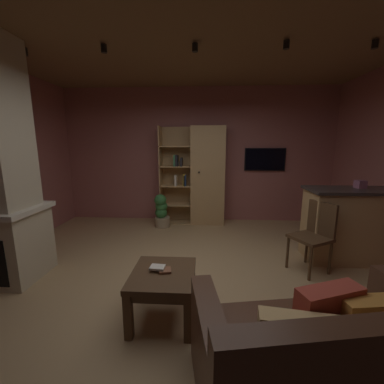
{
  "coord_description": "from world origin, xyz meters",
  "views": [
    {
      "loc": [
        0.17,
        -2.67,
        1.64
      ],
      "look_at": [
        0.0,
        0.4,
        1.05
      ],
      "focal_mm": 22.64,
      "sensor_mm": 36.0,
      "label": 1
    }
  ],
  "objects_px": {
    "table_book_1": "(157,267)",
    "dining_chair": "(315,232)",
    "wall_mounted_tv": "(265,159)",
    "table_book_0": "(165,270)",
    "potted_floor_plant": "(161,211)",
    "coffee_table": "(163,281)",
    "leather_couch": "(327,361)",
    "bookshelf_cabinet": "(203,176)",
    "kitchen_bar_counter": "(362,225)",
    "tissue_box": "(360,184)"
  },
  "relations": [
    {
      "from": "leather_couch",
      "to": "coffee_table",
      "type": "xyz_separation_m",
      "value": [
        -1.17,
        0.73,
        0.07
      ]
    },
    {
      "from": "tissue_box",
      "to": "potted_floor_plant",
      "type": "bearing_deg",
      "value": 158.37
    },
    {
      "from": "kitchen_bar_counter",
      "to": "wall_mounted_tv",
      "type": "bearing_deg",
      "value": 118.46
    },
    {
      "from": "bookshelf_cabinet",
      "to": "coffee_table",
      "type": "distance_m",
      "value": 3.05
    },
    {
      "from": "leather_couch",
      "to": "wall_mounted_tv",
      "type": "distance_m",
      "value": 4.07
    },
    {
      "from": "dining_chair",
      "to": "potted_floor_plant",
      "type": "bearing_deg",
      "value": 145.11
    },
    {
      "from": "table_book_1",
      "to": "leather_couch",
      "type": "bearing_deg",
      "value": -31.58
    },
    {
      "from": "wall_mounted_tv",
      "to": "potted_floor_plant",
      "type": "bearing_deg",
      "value": -166.15
    },
    {
      "from": "kitchen_bar_counter",
      "to": "dining_chair",
      "type": "bearing_deg",
      "value": -157.38
    },
    {
      "from": "leather_couch",
      "to": "dining_chair",
      "type": "bearing_deg",
      "value": 69.45
    },
    {
      "from": "potted_floor_plant",
      "to": "leather_couch",
      "type": "bearing_deg",
      "value": -63.66
    },
    {
      "from": "potted_floor_plant",
      "to": "dining_chair",
      "type": "bearing_deg",
      "value": -34.89
    },
    {
      "from": "kitchen_bar_counter",
      "to": "leather_couch",
      "type": "distance_m",
      "value": 2.55
    },
    {
      "from": "leather_couch",
      "to": "wall_mounted_tv",
      "type": "xyz_separation_m",
      "value": [
        0.47,
        3.9,
        1.04
      ]
    },
    {
      "from": "bookshelf_cabinet",
      "to": "coffee_table",
      "type": "relative_size",
      "value": 3.16
    },
    {
      "from": "dining_chair",
      "to": "wall_mounted_tv",
      "type": "relative_size",
      "value": 1.09
    },
    {
      "from": "tissue_box",
      "to": "wall_mounted_tv",
      "type": "relative_size",
      "value": 0.14
    },
    {
      "from": "table_book_1",
      "to": "dining_chair",
      "type": "xyz_separation_m",
      "value": [
        1.88,
        1.0,
        0.02
      ]
    },
    {
      "from": "bookshelf_cabinet",
      "to": "leather_couch",
      "type": "bearing_deg",
      "value": -77.33
    },
    {
      "from": "table_book_1",
      "to": "dining_chair",
      "type": "height_order",
      "value": "dining_chair"
    },
    {
      "from": "wall_mounted_tv",
      "to": "kitchen_bar_counter",
      "type": "bearing_deg",
      "value": -61.54
    },
    {
      "from": "wall_mounted_tv",
      "to": "bookshelf_cabinet",
      "type": "bearing_deg",
      "value": -170.8
    },
    {
      "from": "leather_couch",
      "to": "coffee_table",
      "type": "height_order",
      "value": "leather_couch"
    },
    {
      "from": "table_book_1",
      "to": "dining_chair",
      "type": "bearing_deg",
      "value": 27.88
    },
    {
      "from": "leather_couch",
      "to": "table_book_1",
      "type": "height_order",
      "value": "leather_couch"
    },
    {
      "from": "bookshelf_cabinet",
      "to": "coffee_table",
      "type": "xyz_separation_m",
      "value": [
        -0.34,
        -2.96,
        -0.63
      ]
    },
    {
      "from": "potted_floor_plant",
      "to": "wall_mounted_tv",
      "type": "relative_size",
      "value": 0.81
    },
    {
      "from": "coffee_table",
      "to": "table_book_0",
      "type": "height_order",
      "value": "table_book_0"
    },
    {
      "from": "dining_chair",
      "to": "bookshelf_cabinet",
      "type": "bearing_deg",
      "value": 127.46
    },
    {
      "from": "kitchen_bar_counter",
      "to": "coffee_table",
      "type": "distance_m",
      "value": 2.96
    },
    {
      "from": "kitchen_bar_counter",
      "to": "wall_mounted_tv",
      "type": "xyz_separation_m",
      "value": [
        -0.98,
        1.82,
        0.82
      ]
    },
    {
      "from": "table_book_0",
      "to": "potted_floor_plant",
      "type": "relative_size",
      "value": 0.16
    },
    {
      "from": "tissue_box",
      "to": "coffee_table",
      "type": "height_order",
      "value": "tissue_box"
    },
    {
      "from": "kitchen_bar_counter",
      "to": "table_book_0",
      "type": "xyz_separation_m",
      "value": [
        -2.61,
        -1.34,
        -0.04
      ]
    },
    {
      "from": "coffee_table",
      "to": "dining_chair",
      "type": "relative_size",
      "value": 0.7
    },
    {
      "from": "tissue_box",
      "to": "dining_chair",
      "type": "xyz_separation_m",
      "value": [
        -0.75,
        -0.4,
        -0.57
      ]
    },
    {
      "from": "potted_floor_plant",
      "to": "bookshelf_cabinet",
      "type": "bearing_deg",
      "value": 20.69
    },
    {
      "from": "dining_chair",
      "to": "wall_mounted_tv",
      "type": "bearing_deg",
      "value": 94.9
    },
    {
      "from": "table_book_1",
      "to": "potted_floor_plant",
      "type": "relative_size",
      "value": 0.2
    },
    {
      "from": "table_book_1",
      "to": "wall_mounted_tv",
      "type": "xyz_separation_m",
      "value": [
        1.7,
        3.15,
        0.84
      ]
    },
    {
      "from": "table_book_0",
      "to": "table_book_1",
      "type": "relative_size",
      "value": 0.82
    },
    {
      "from": "leather_couch",
      "to": "tissue_box",
      "type": "bearing_deg",
      "value": 56.96
    },
    {
      "from": "leather_couch",
      "to": "dining_chair",
      "type": "height_order",
      "value": "dining_chair"
    },
    {
      "from": "kitchen_bar_counter",
      "to": "table_book_0",
      "type": "relative_size",
      "value": 14.02
    },
    {
      "from": "kitchen_bar_counter",
      "to": "table_book_0",
      "type": "distance_m",
      "value": 2.94
    },
    {
      "from": "bookshelf_cabinet",
      "to": "tissue_box",
      "type": "xyz_separation_m",
      "value": [
        2.23,
        -1.54,
        0.1
      ]
    },
    {
      "from": "tissue_box",
      "to": "coffee_table",
      "type": "distance_m",
      "value": 3.03
    },
    {
      "from": "bookshelf_cabinet",
      "to": "leather_couch",
      "type": "xyz_separation_m",
      "value": [
        0.83,
        -3.69,
        -0.7
      ]
    },
    {
      "from": "potted_floor_plant",
      "to": "table_book_1",
      "type": "bearing_deg",
      "value": -80.4
    },
    {
      "from": "kitchen_bar_counter",
      "to": "tissue_box",
      "type": "relative_size",
      "value": 13.08
    }
  ]
}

